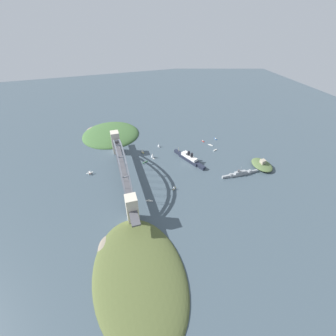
# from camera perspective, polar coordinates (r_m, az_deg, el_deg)

# --- Properties ---
(ground_plane) EXTENTS (1400.00, 1400.00, 0.00)m
(ground_plane) POSITION_cam_1_polar(r_m,az_deg,el_deg) (394.04, -10.99, -2.95)
(ground_plane) COLOR #3D4C56
(harbor_arch_bridge) EXTENTS (248.87, 15.23, 61.34)m
(harbor_arch_bridge) POSITION_cam_1_polar(r_m,az_deg,el_deg) (378.78, -11.42, -0.03)
(harbor_arch_bridge) COLOR beige
(harbor_arch_bridge) RESTS_ON ground
(headland_west_shore) EXTENTS (127.82, 126.01, 21.71)m
(headland_west_shore) POSITION_cam_1_polar(r_m,az_deg,el_deg) (537.41, -14.38, 8.16)
(headland_west_shore) COLOR #3D6033
(headland_west_shore) RESTS_ON ground
(headland_east_shore) EXTENTS (163.58, 102.56, 19.81)m
(headland_east_shore) POSITION_cam_1_polar(r_m,az_deg,el_deg) (282.53, -7.65, -25.01)
(headland_east_shore) COLOR #4C562D
(headland_east_shore) RESTS_ON ground
(ocean_liner) EXTENTS (75.39, 36.68, 19.25)m
(ocean_liner) POSITION_cam_1_polar(r_m,az_deg,el_deg) (431.48, 5.35, 2.48)
(ocean_liner) COLOR #1E2333
(ocean_liner) RESTS_ON ground
(naval_cruiser) EXTENTS (6.95, 68.29, 17.85)m
(naval_cruiser) POSITION_cam_1_polar(r_m,az_deg,el_deg) (414.58, 17.59, -1.33)
(naval_cruiser) COLOR gray
(naval_cruiser) RESTS_ON ground
(fort_island_mid_harbor) EXTENTS (45.23, 32.16, 16.08)m
(fort_island_mid_harbor) POSITION_cam_1_polar(r_m,az_deg,el_deg) (447.94, 22.53, 0.78)
(fort_island_mid_harbor) COLOR #4C6038
(fort_island_mid_harbor) RESTS_ON ground
(seaplane_taxiing_near_bridge) EXTENTS (8.50, 11.61, 5.20)m
(seaplane_taxiing_near_bridge) POSITION_cam_1_polar(r_m,az_deg,el_deg) (421.09, -19.06, -1.19)
(seaplane_taxiing_near_bridge) COLOR #B7B7B2
(seaplane_taxiing_near_bridge) RESTS_ON ground
(small_boat_0) EXTENTS (6.30, 10.42, 2.17)m
(small_boat_0) POSITION_cam_1_polar(r_m,az_deg,el_deg) (429.49, -5.81, 1.50)
(small_boat_0) COLOR #2D6B3D
(small_boat_0) RESTS_ON ground
(small_boat_1) EXTENTS (10.63, 7.08, 12.33)m
(small_boat_1) POSITION_cam_1_polar(r_m,az_deg,el_deg) (438.51, -3.91, 3.21)
(small_boat_1) COLOR silver
(small_boat_1) RESTS_ON ground
(small_boat_2) EXTENTS (5.47, 10.47, 2.20)m
(small_boat_2) POSITION_cam_1_polar(r_m,az_deg,el_deg) (350.14, -4.74, -8.19)
(small_boat_2) COLOR silver
(small_boat_2) RESTS_ON ground
(small_boat_3) EXTENTS (4.77, 10.55, 2.03)m
(small_boat_3) POSITION_cam_1_polar(r_m,az_deg,el_deg) (472.02, 11.77, 4.42)
(small_boat_3) COLOR silver
(small_boat_3) RESTS_ON ground
(small_boat_4) EXTENTS (6.41, 6.69, 7.52)m
(small_boat_4) POSITION_cam_1_polar(r_m,az_deg,el_deg) (366.90, 1.51, -4.92)
(small_boat_4) COLOR gold
(small_boat_4) RESTS_ON ground
(small_boat_5) EXTENTS (9.84, 2.93, 2.22)m
(small_boat_5) POSITION_cam_1_polar(r_m,az_deg,el_deg) (512.74, 11.85, 7.19)
(small_boat_5) COLOR #234C8C
(small_boat_5) RESTS_ON ground
(small_boat_6) EXTENTS (8.08, 5.06, 8.62)m
(small_boat_6) POSITION_cam_1_polar(r_m,az_deg,el_deg) (472.75, -2.30, 5.75)
(small_boat_6) COLOR silver
(small_boat_6) RESTS_ON ground
(small_boat_7) EXTENTS (9.65, 7.95, 1.98)m
(small_boat_7) POSITION_cam_1_polar(r_m,az_deg,el_deg) (487.72, 10.64, 5.71)
(small_boat_7) COLOR silver
(small_boat_7) RESTS_ON ground
(small_boat_8) EXTENTS (7.39, 3.12, 2.50)m
(small_boat_8) POSITION_cam_1_polar(r_m,az_deg,el_deg) (498.65, 8.79, 6.68)
(small_boat_8) COLOR #B2231E
(small_boat_8) RESTS_ON ground
(small_boat_9) EXTENTS (7.23, 5.58, 8.47)m
(small_boat_9) POSITION_cam_1_polar(r_m,az_deg,el_deg) (456.75, -6.48, 4.30)
(small_boat_9) COLOR gold
(small_boat_9) RESTS_ON ground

